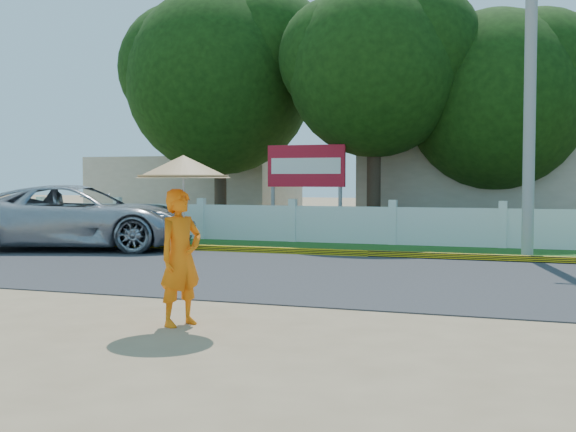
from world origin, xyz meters
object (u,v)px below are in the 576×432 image
at_px(utility_pole, 530,76).
at_px(monk_with_parasol, 182,215).
at_px(billboard, 306,171).
at_px(vehicle, 79,217).

distance_m(utility_pole, monk_with_parasol, 11.03).
height_order(utility_pole, billboard, utility_pole).
relative_size(monk_with_parasol, billboard, 0.75).
height_order(monk_with_parasol, billboard, billboard).
distance_m(vehicle, billboard, 7.03).
bearing_deg(vehicle, billboard, -62.17).
xyz_separation_m(utility_pole, vehicle, (-11.46, -1.64, -3.48)).
bearing_deg(monk_with_parasol, utility_pole, 66.93).
bearing_deg(monk_with_parasol, vehicle, 131.85).
bearing_deg(vehicle, monk_with_parasol, -155.62).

